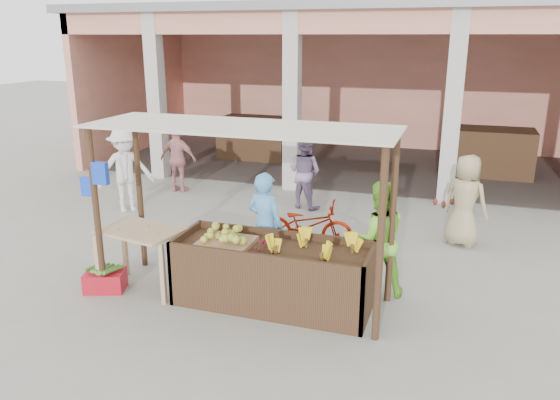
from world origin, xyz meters
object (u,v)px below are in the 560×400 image
(fruit_stall, at_px, (273,277))
(side_table, at_px, (141,239))
(vendor_green, at_px, (378,236))
(motorcycle, at_px, (307,224))
(vendor_blue, at_px, (265,222))
(red_crate, at_px, (105,281))

(fruit_stall, distance_m, side_table, 1.94)
(vendor_green, distance_m, motorcycle, 1.96)
(motorcycle, bearing_deg, fruit_stall, 178.37)
(fruit_stall, relative_size, vendor_green, 1.51)
(vendor_green, height_order, motorcycle, vendor_green)
(fruit_stall, relative_size, vendor_blue, 1.51)
(vendor_blue, bearing_deg, red_crate, 44.37)
(fruit_stall, bearing_deg, vendor_blue, 116.27)
(vendor_green, xyz_separation_m, motorcycle, (-1.38, 1.32, -0.42))
(red_crate, bearing_deg, motorcycle, 27.58)
(side_table, height_order, motorcycle, side_table)
(side_table, xyz_separation_m, vendor_blue, (1.51, 0.93, 0.10))
(fruit_stall, distance_m, vendor_green, 1.54)
(side_table, relative_size, red_crate, 2.30)
(fruit_stall, height_order, side_table, side_table)
(fruit_stall, relative_size, side_table, 2.10)
(side_table, relative_size, vendor_blue, 0.72)
(side_table, bearing_deg, vendor_green, 26.78)
(vendor_blue, height_order, motorcycle, vendor_blue)
(red_crate, bearing_deg, side_table, 4.39)
(fruit_stall, xyz_separation_m, side_table, (-1.90, -0.13, 0.36))
(fruit_stall, height_order, vendor_green, vendor_green)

